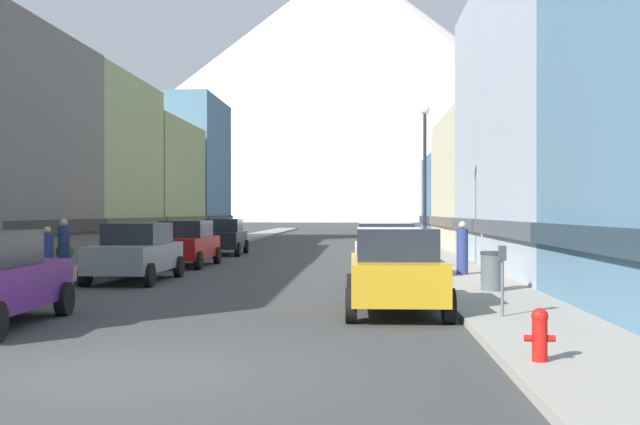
{
  "coord_description": "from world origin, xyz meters",
  "views": [
    {
      "loc": [
        3.14,
        -9.84,
        2.11
      ],
      "look_at": [
        0.31,
        39.58,
        2.09
      ],
      "focal_mm": 42.94,
      "sensor_mm": 36.0,
      "label": 1
    }
  ],
  "objects_px": {
    "potted_plant_0": "(65,254)",
    "pedestrian_1": "(64,249)",
    "car_left_2": "(186,243)",
    "trash_bin_right": "(492,271)",
    "fire_hydrant_near": "(540,333)",
    "parking_meter_near": "(502,270)",
    "car_right_1": "(385,252)",
    "streetlamp_right": "(425,160)",
    "pedestrian_2": "(47,255)",
    "car_right_0": "(395,270)",
    "car_left_1": "(136,252)",
    "car_left_3": "(224,237)",
    "pedestrian_0": "(462,250)"
  },
  "relations": [
    {
      "from": "car_left_1",
      "to": "trash_bin_right",
      "type": "relative_size",
      "value": 4.52
    },
    {
      "from": "parking_meter_near",
      "to": "pedestrian_0",
      "type": "distance_m",
      "value": 9.78
    },
    {
      "from": "car_right_0",
      "to": "car_left_1",
      "type": "bearing_deg",
      "value": 138.14
    },
    {
      "from": "trash_bin_right",
      "to": "potted_plant_0",
      "type": "height_order",
      "value": "trash_bin_right"
    },
    {
      "from": "pedestrian_1",
      "to": "streetlamp_right",
      "type": "distance_m",
      "value": 12.76
    },
    {
      "from": "fire_hydrant_near",
      "to": "parking_meter_near",
      "type": "xyz_separation_m",
      "value": [
        0.3,
        4.39,
        0.49
      ]
    },
    {
      "from": "car_left_1",
      "to": "trash_bin_right",
      "type": "xyz_separation_m",
      "value": [
        10.15,
        -3.6,
        -0.26
      ]
    },
    {
      "from": "car_left_2",
      "to": "trash_bin_right",
      "type": "bearing_deg",
      "value": -44.87
    },
    {
      "from": "car_left_3",
      "to": "car_right_0",
      "type": "relative_size",
      "value": 1.01
    },
    {
      "from": "pedestrian_2",
      "to": "parking_meter_near",
      "type": "bearing_deg",
      "value": -32.44
    },
    {
      "from": "car_left_3",
      "to": "pedestrian_0",
      "type": "relative_size",
      "value": 2.67
    },
    {
      "from": "car_left_2",
      "to": "car_right_0",
      "type": "height_order",
      "value": "same"
    },
    {
      "from": "car_left_2",
      "to": "car_right_1",
      "type": "distance_m",
      "value": 9.63
    },
    {
      "from": "streetlamp_right",
      "to": "pedestrian_2",
      "type": "bearing_deg",
      "value": -154.19
    },
    {
      "from": "car_left_3",
      "to": "pedestrian_2",
      "type": "xyz_separation_m",
      "value": [
        -2.45,
        -15.4,
        -0.05
      ]
    },
    {
      "from": "trash_bin_right",
      "to": "pedestrian_2",
      "type": "bearing_deg",
      "value": 167.17
    },
    {
      "from": "parking_meter_near",
      "to": "streetlamp_right",
      "type": "height_order",
      "value": "streetlamp_right"
    },
    {
      "from": "car_left_1",
      "to": "pedestrian_1",
      "type": "distance_m",
      "value": 2.51
    },
    {
      "from": "car_left_2",
      "to": "trash_bin_right",
      "type": "relative_size",
      "value": 4.52
    },
    {
      "from": "trash_bin_right",
      "to": "pedestrian_2",
      "type": "relative_size",
      "value": 0.64
    },
    {
      "from": "car_left_3",
      "to": "fire_hydrant_near",
      "type": "xyz_separation_m",
      "value": [
        9.25,
        -27.42,
        -0.37
      ]
    },
    {
      "from": "car_right_1",
      "to": "pedestrian_0",
      "type": "distance_m",
      "value": 2.58
    },
    {
      "from": "car_right_0",
      "to": "car_left_3",
      "type": "bearing_deg",
      "value": 109.49
    },
    {
      "from": "trash_bin_right",
      "to": "potted_plant_0",
      "type": "bearing_deg",
      "value": 155.48
    },
    {
      "from": "pedestrian_1",
      "to": "streetlamp_right",
      "type": "relative_size",
      "value": 0.3
    },
    {
      "from": "pedestrian_0",
      "to": "potted_plant_0",
      "type": "bearing_deg",
      "value": 175.32
    },
    {
      "from": "car_right_0",
      "to": "car_left_2",
      "type": "bearing_deg",
      "value": 119.73
    },
    {
      "from": "car_left_2",
      "to": "car_right_0",
      "type": "xyz_separation_m",
      "value": [
        7.6,
        -13.31,
        0.0
      ]
    },
    {
      "from": "car_left_1",
      "to": "pedestrian_2",
      "type": "height_order",
      "value": "car_left_1"
    },
    {
      "from": "potted_plant_0",
      "to": "pedestrian_0",
      "type": "relative_size",
      "value": 0.55
    },
    {
      "from": "car_right_1",
      "to": "fire_hydrant_near",
      "type": "distance_m",
      "value": 13.44
    },
    {
      "from": "car_right_0",
      "to": "pedestrian_0",
      "type": "bearing_deg",
      "value": 73.4
    },
    {
      "from": "potted_plant_0",
      "to": "pedestrian_2",
      "type": "bearing_deg",
      "value": -76.89
    },
    {
      "from": "car_right_1",
      "to": "potted_plant_0",
      "type": "xyz_separation_m",
      "value": [
        -10.8,
        1.9,
        -0.22
      ]
    },
    {
      "from": "car_right_1",
      "to": "parking_meter_near",
      "type": "xyz_separation_m",
      "value": [
        1.95,
        -8.94,
        0.11
      ]
    },
    {
      "from": "car_left_3",
      "to": "pedestrian_1",
      "type": "bearing_deg",
      "value": -99.81
    },
    {
      "from": "car_right_1",
      "to": "car_left_1",
      "type": "bearing_deg",
      "value": -175.6
    },
    {
      "from": "pedestrian_0",
      "to": "trash_bin_right",
      "type": "bearing_deg",
      "value": -88.86
    },
    {
      "from": "potted_plant_0",
      "to": "pedestrian_1",
      "type": "distance_m",
      "value": 2.13
    },
    {
      "from": "car_left_1",
      "to": "pedestrian_2",
      "type": "xyz_separation_m",
      "value": [
        -2.45,
        -0.73,
        -0.05
      ]
    },
    {
      "from": "car_right_1",
      "to": "fire_hydrant_near",
      "type": "height_order",
      "value": "car_right_1"
    },
    {
      "from": "potted_plant_0",
      "to": "car_left_2",
      "type": "bearing_deg",
      "value": 51.42
    },
    {
      "from": "car_right_1",
      "to": "pedestrian_1",
      "type": "distance_m",
      "value": 10.05
    },
    {
      "from": "car_left_2",
      "to": "potted_plant_0",
      "type": "distance_m",
      "value": 5.14
    },
    {
      "from": "car_left_2",
      "to": "trash_bin_right",
      "type": "distance_m",
      "value": 14.32
    },
    {
      "from": "parking_meter_near",
      "to": "car_right_1",
      "type": "bearing_deg",
      "value": 102.29
    },
    {
      "from": "car_right_0",
      "to": "pedestrian_0",
      "type": "xyz_separation_m",
      "value": [
        2.45,
        8.21,
        0.02
      ]
    },
    {
      "from": "car_right_0",
      "to": "parking_meter_near",
      "type": "distance_m",
      "value": 2.49
    },
    {
      "from": "car_left_3",
      "to": "parking_meter_near",
      "type": "bearing_deg",
      "value": -67.47
    },
    {
      "from": "car_left_1",
      "to": "trash_bin_right",
      "type": "height_order",
      "value": "car_left_1"
    }
  ]
}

